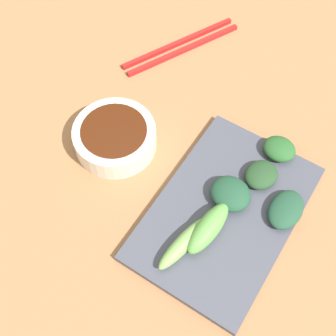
# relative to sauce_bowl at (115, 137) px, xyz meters

# --- Properties ---
(tabletop) EXTENTS (2.10, 2.10, 0.02)m
(tabletop) POSITION_rel_sauce_bowl_xyz_m (0.12, -0.04, -0.03)
(tabletop) COLOR #A26E46
(tabletop) RESTS_ON ground
(sauce_bowl) EXTENTS (0.13, 0.13, 0.04)m
(sauce_bowl) POSITION_rel_sauce_bowl_xyz_m (0.00, 0.00, 0.00)
(sauce_bowl) COLOR silver
(sauce_bowl) RESTS_ON tabletop
(serving_plate) EXTENTS (0.19, 0.29, 0.01)m
(serving_plate) POSITION_rel_sauce_bowl_xyz_m (0.21, -0.01, -0.02)
(serving_plate) COLOR #464955
(serving_plate) RESTS_ON tabletop
(broccoli_leafy_0) EXTENTS (0.05, 0.05, 0.02)m
(broccoli_leafy_0) POSITION_rel_sauce_bowl_xyz_m (0.23, 0.12, 0.00)
(broccoli_leafy_0) COLOR #285A29
(broccoli_leafy_0) RESTS_ON serving_plate
(broccoli_leafy_1) EXTENTS (0.07, 0.07, 0.03)m
(broccoli_leafy_1) POSITION_rel_sauce_bowl_xyz_m (0.20, 0.01, 0.00)
(broccoli_leafy_1) COLOR #204A32
(broccoli_leafy_1) RESTS_ON serving_plate
(broccoli_stalk_2) EXTENTS (0.04, 0.10, 0.02)m
(broccoli_stalk_2) POSITION_rel_sauce_bowl_xyz_m (0.18, -0.09, 0.00)
(broccoli_stalk_2) COLOR #7AAC57
(broccoli_stalk_2) RESTS_ON serving_plate
(broccoli_stalk_3) EXTENTS (0.04, 0.09, 0.03)m
(broccoli_stalk_3) POSITION_rel_sauce_bowl_xyz_m (0.20, -0.06, 0.01)
(broccoli_stalk_3) COLOR #5EA047
(broccoli_stalk_3) RESTS_ON serving_plate
(broccoli_leafy_4) EXTENTS (0.05, 0.07, 0.02)m
(broccoli_leafy_4) POSITION_rel_sauce_bowl_xyz_m (0.28, 0.03, -0.00)
(broccoli_leafy_4) COLOR #214933
(broccoli_leafy_4) RESTS_ON serving_plate
(broccoli_leafy_5) EXTENTS (0.06, 0.06, 0.02)m
(broccoli_leafy_5) POSITION_rel_sauce_bowl_xyz_m (0.22, 0.06, 0.00)
(broccoli_leafy_5) COLOR #244425
(broccoli_leafy_5) RESTS_ON serving_plate
(chopsticks) EXTENTS (0.13, 0.22, 0.01)m
(chopsticks) POSITION_rel_sauce_bowl_xyz_m (-0.02, 0.23, -0.02)
(chopsticks) COLOR red
(chopsticks) RESTS_ON tabletop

